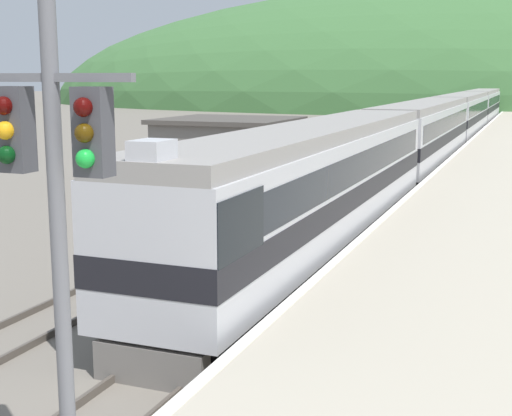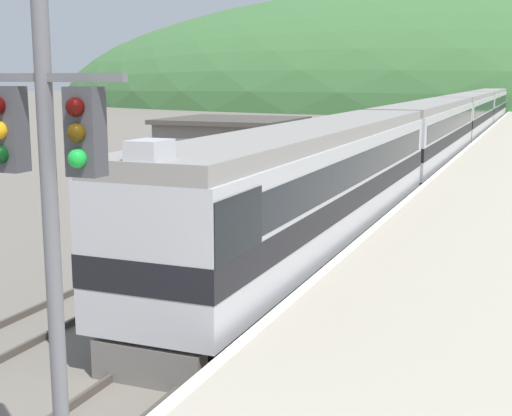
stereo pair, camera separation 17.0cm
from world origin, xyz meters
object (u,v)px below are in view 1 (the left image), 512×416
at_px(carriage_second, 424,133).
at_px(carriage_third, 463,115).
at_px(carriage_fourth, 482,106).
at_px(siding_train, 393,128).
at_px(signal_mast_main, 56,199).
at_px(express_train_lead_car, 315,186).

height_order(carriage_second, carriage_third, same).
height_order(carriage_fourth, siding_train, carriage_fourth).
xyz_separation_m(carriage_third, signal_mast_main, (1.23, -61.49, 2.00)).
bearing_deg(carriage_second, siding_train, 110.11).
relative_size(express_train_lead_car, carriage_second, 0.97).
distance_m(carriage_second, signal_mast_main, 38.12).
relative_size(carriage_fourth, signal_mast_main, 3.41).
xyz_separation_m(carriage_second, siding_train, (-4.04, 11.04, -0.52)).
relative_size(carriage_second, signal_mast_main, 3.41).
relative_size(express_train_lead_car, signal_mast_main, 3.31).
height_order(express_train_lead_car, carriage_second, express_train_lead_car).
height_order(express_train_lead_car, carriage_third, express_train_lead_car).
bearing_deg(carriage_third, carriage_second, -90.00).
distance_m(express_train_lead_car, siding_train, 34.63).
height_order(express_train_lead_car, siding_train, express_train_lead_car).
bearing_deg(carriage_third, signal_mast_main, -88.85).
bearing_deg(signal_mast_main, carriage_second, 91.85).
bearing_deg(signal_mast_main, express_train_lead_car, 94.78).
bearing_deg(express_train_lead_car, signal_mast_main, -85.22).
distance_m(carriage_third, carriage_fourth, 23.44).
relative_size(carriage_third, signal_mast_main, 3.41).
bearing_deg(siding_train, carriage_second, -69.89).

